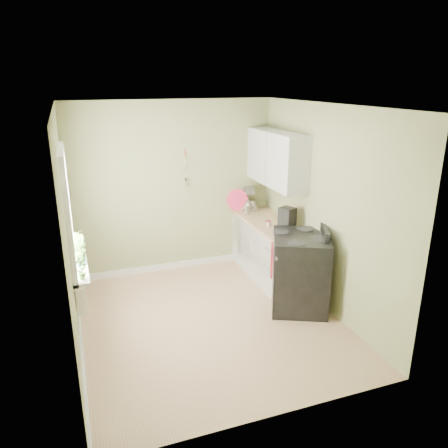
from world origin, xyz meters
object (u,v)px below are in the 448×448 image
object	(u,v)px
stove	(300,271)
stand_mixer	(249,198)
coffee_maker	(287,219)
kettle	(248,208)

from	to	relation	value
stove	stand_mixer	size ratio (longest dim) A/B	2.74
stand_mixer	coffee_maker	distance (m)	1.17
stove	coffee_maker	size ratio (longest dim) A/B	3.56
stand_mixer	kettle	bearing A→B (deg)	-115.27
stove	stand_mixer	distance (m)	1.85
coffee_maker	stand_mixer	bearing A→B (deg)	95.48
coffee_maker	stove	bearing A→B (deg)	-98.46
stove	kettle	distance (m)	1.56
stove	kettle	size ratio (longest dim) A/B	5.79
stove	coffee_maker	distance (m)	0.81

